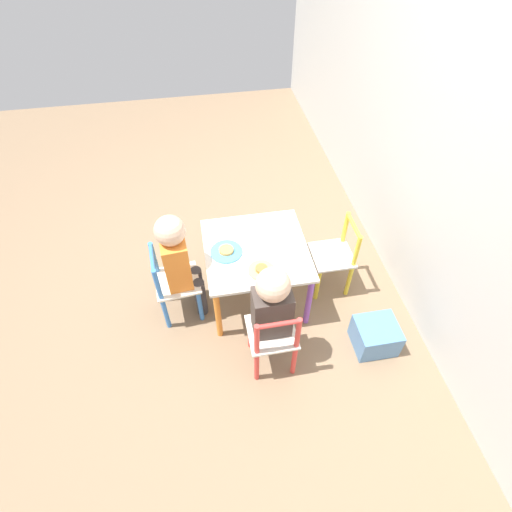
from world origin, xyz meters
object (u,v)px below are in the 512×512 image
chair_blue (174,284)px  storage_bin (375,336)px  kids_table (256,255)px  plate_front (226,251)px  plate_right (261,270)px  chair_yellow (335,257)px  chair_red (273,338)px  child_front (179,259)px  child_right (272,307)px

chair_blue → storage_bin: 1.25m
kids_table → plate_front: bearing=-90.0°
plate_right → plate_front: (-0.18, -0.18, 0.00)m
chair_blue → chair_yellow: same height
kids_table → plate_right: (0.18, 0.00, 0.07)m
chair_blue → kids_table: bearing=-90.0°
chair_red → plate_front: size_ratio=2.84×
chair_red → chair_yellow: 0.73m
kids_table → storage_bin: (0.50, 0.63, -0.29)m
kids_table → child_front: (0.04, -0.45, 0.10)m
kids_table → chair_blue: chair_blue is taller
child_front → child_right: bearing=-137.3°
kids_table → child_front: child_front is taller
chair_red → chair_blue: bearing=-42.6°
chair_blue → child_right: 0.69m
chair_blue → child_right: (0.41, 0.52, 0.20)m
child_front → plate_front: bearing=-86.7°
chair_red → storage_bin: chair_red is taller
child_front → storage_bin: (0.46, 1.09, -0.39)m
plate_right → plate_front: same height
plate_right → plate_front: bearing=-135.0°
chair_red → child_right: bearing=-90.0°
kids_table → chair_red: size_ratio=1.14×
chair_red → chair_yellow: (-0.52, 0.51, 0.00)m
kids_table → plate_front: 0.19m
child_right → chair_red: bearing=90.0°
kids_table → child_right: bearing=0.4°
chair_blue → child_front: bearing=-90.0°
kids_table → chair_blue: bearing=-84.8°
child_right → plate_right: 0.28m
child_right → plate_right: child_right is taller
child_front → plate_right: (0.14, 0.45, -0.03)m
kids_table → plate_front: size_ratio=3.25×
chair_blue → plate_front: chair_blue is taller
chair_blue → plate_right: chair_blue is taller
chair_red → plate_right: 0.38m
plate_right → child_right: bearing=0.7°
chair_yellow → plate_front: size_ratio=2.84×
plate_right → storage_bin: 0.80m
storage_bin → chair_blue: bearing=-111.8°
chair_yellow → child_front: 0.99m
plate_front → chair_blue: bearing=-82.1°
plate_front → storage_bin: bearing=58.2°
plate_front → storage_bin: size_ratio=0.77×
chair_red → child_front: child_front is taller
chair_red → child_front: 0.69m
chair_red → storage_bin: bearing=-179.5°
chair_blue → storage_bin: (0.46, 1.15, -0.18)m
chair_blue → plate_front: size_ratio=2.84×
chair_red → plate_right: chair_red is taller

